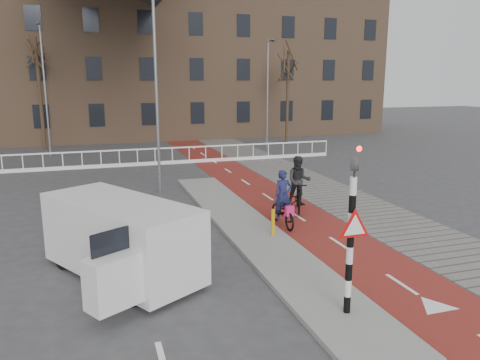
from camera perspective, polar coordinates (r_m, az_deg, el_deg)
name	(u,v)px	position (r m, az deg, el deg)	size (l,w,h in m)	color
ground	(326,276)	(12.26, 10.49, -11.44)	(120.00, 120.00, 0.00)	#38383A
bike_lane	(252,187)	(21.58, 1.51, -0.81)	(2.50, 60.00, 0.01)	maroon
sidewalk	(307,183)	(22.64, 8.21, -0.32)	(3.00, 60.00, 0.01)	slate
curb_island	(249,229)	(15.41, 1.13, -6.00)	(1.80, 16.00, 0.12)	gray
traffic_signal	(352,227)	(9.65, 13.46, -5.57)	(0.80, 0.80, 3.68)	black
bollard	(273,222)	(14.55, 4.04, -5.17)	(0.12, 0.12, 0.83)	#CB950B
cyclist_near	(283,207)	(15.81, 5.26, -3.35)	(0.64, 1.83, 1.91)	black
cyclist_far	(299,189)	(17.55, 7.15, -1.06)	(1.25, 2.03, 2.09)	black
van	(121,237)	(12.10, -14.29, -6.75)	(3.86, 4.82, 1.95)	silver
railing	(101,162)	(27.23, -16.56, 2.07)	(28.00, 0.10, 0.99)	silver
townhouse_row	(115,43)	(42.01, -14.96, 15.86)	(46.00, 10.00, 15.90)	#7F6047
tree_mid	(40,94)	(35.42, -23.19, 9.56)	(0.24, 0.24, 7.64)	#322316
tree_right	(287,98)	(36.32, 5.81, 9.96)	(0.23, 0.23, 6.93)	#322316
streetlight_near	(157,98)	(20.09, -10.13, 9.83)	(0.12, 0.12, 8.20)	slate
streetlight_left	(45,91)	(32.01, -22.65, 9.93)	(0.12, 0.12, 8.20)	slate
streetlight_right	(267,95)	(33.16, 3.36, 10.26)	(0.12, 0.12, 7.48)	slate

